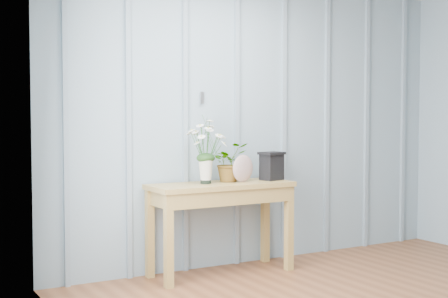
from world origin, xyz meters
TOP-DOWN VIEW (x-y plane):
  - room_shell at (-0.00, 0.92)m, footprint 4.00×4.50m
  - sideboard at (-0.54, 1.99)m, footprint 1.20×0.45m
  - daisy_vase at (-0.68, 2.00)m, footprint 0.38×0.29m
  - spider_plant at (-0.43, 2.06)m, footprint 0.30×0.26m
  - felt_disc_vessel at (-0.35, 1.97)m, footprint 0.23×0.11m
  - carved_box at (-0.06, 1.98)m, footprint 0.23×0.19m

SIDE VIEW (x-z plane):
  - sideboard at x=-0.54m, z-range 0.26..1.01m
  - felt_disc_vessel at x=-0.35m, z-range 0.75..0.98m
  - carved_box at x=-0.06m, z-range 0.75..0.99m
  - spider_plant at x=-0.43m, z-range 0.75..1.07m
  - daisy_vase at x=-0.68m, z-range 0.82..1.36m
  - room_shell at x=0.00m, z-range 0.74..3.24m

